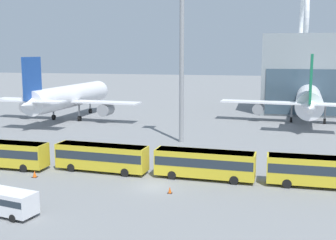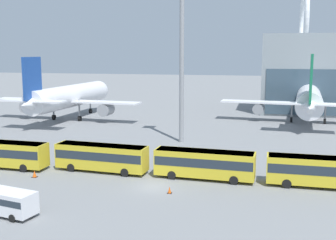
# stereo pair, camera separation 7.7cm
# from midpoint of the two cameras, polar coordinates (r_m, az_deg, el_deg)

# --- Properties ---
(ground_plane) EXTENTS (440.00, 440.00, 0.00)m
(ground_plane) POSITION_cam_midpoint_polar(r_m,az_deg,el_deg) (46.32, -1.95, -9.04)
(ground_plane) COLOR slate
(airliner_at_gate_near) EXTENTS (33.07, 33.74, 13.57)m
(airliner_at_gate_near) POSITION_cam_midpoint_polar(r_m,az_deg,el_deg) (92.55, -13.46, 3.06)
(airliner_at_gate_near) COLOR white
(airliner_at_gate_near) RESTS_ON ground_plane
(airliner_at_gate_far) EXTENTS (36.03, 33.84, 14.14)m
(airliner_at_gate_far) POSITION_cam_midpoint_polar(r_m,az_deg,el_deg) (91.49, 18.50, 2.69)
(airliner_at_gate_far) COLOR white
(airliner_at_gate_far) RESTS_ON ground_plane
(shuttle_bus_1) EXTENTS (11.54, 2.98, 3.32)m
(shuttle_bus_1) POSITION_cam_midpoint_polar(r_m,az_deg,el_deg) (57.07, -21.39, -4.14)
(shuttle_bus_1) COLOR gold
(shuttle_bus_1) RESTS_ON ground_plane
(shuttle_bus_2) EXTENTS (11.62, 3.43, 3.32)m
(shuttle_bus_2) POSITION_cam_midpoint_polar(r_m,az_deg,el_deg) (52.13, -9.02, -4.84)
(shuttle_bus_2) COLOR gold
(shuttle_bus_2) RESTS_ON ground_plane
(shuttle_bus_3) EXTENTS (11.58, 3.16, 3.32)m
(shuttle_bus_3) POSITION_cam_midpoint_polar(r_m,az_deg,el_deg) (48.68, 4.93, -5.77)
(shuttle_bus_3) COLOR gold
(shuttle_bus_3) RESTS_ON ground_plane
(shuttle_bus_4) EXTENTS (11.50, 2.77, 3.32)m
(shuttle_bus_4) POSITION_cam_midpoint_polar(r_m,az_deg,el_deg) (48.50, 20.00, -6.36)
(shuttle_bus_4) COLOR gold
(shuttle_bus_4) RESTS_ON ground_plane
(service_van_foreground) EXTENTS (5.88, 3.23, 2.28)m
(service_van_foreground) POSITION_cam_midpoint_polar(r_m,az_deg,el_deg) (40.95, -21.03, -10.17)
(service_van_foreground) COLOR silver
(service_van_foreground) RESTS_ON ground_plane
(floodlight_mast) EXTENTS (2.21, 2.21, 26.91)m
(floodlight_mast) POSITION_cam_midpoint_polar(r_m,az_deg,el_deg) (67.10, 1.85, 9.92)
(floodlight_mast) COLOR gray
(floodlight_mast) RESTS_ON ground_plane
(traffic_cone_0) EXTENTS (0.63, 0.63, 0.80)m
(traffic_cone_0) POSITION_cam_midpoint_polar(r_m,az_deg,el_deg) (52.00, -17.66, -6.98)
(traffic_cone_0) COLOR black
(traffic_cone_0) RESTS_ON ground_plane
(traffic_cone_1) EXTENTS (0.48, 0.48, 0.71)m
(traffic_cone_1) POSITION_cam_midpoint_polar(r_m,az_deg,el_deg) (44.22, 0.20, -9.46)
(traffic_cone_1) COLOR black
(traffic_cone_1) RESTS_ON ground_plane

